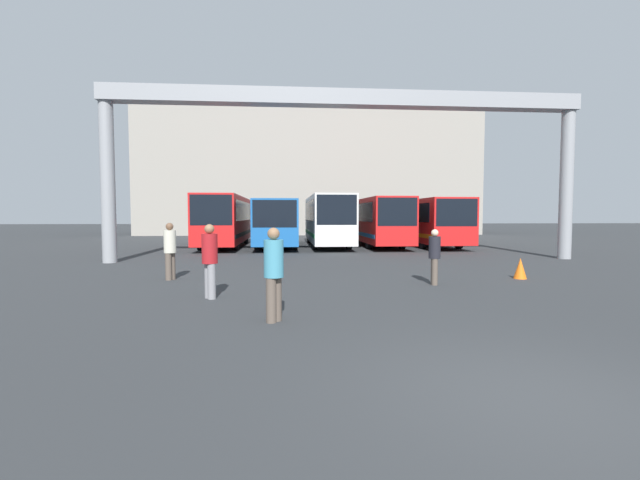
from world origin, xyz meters
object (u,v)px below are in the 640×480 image
at_px(bus_slot_4, 425,219).
at_px(bus_slot_2, 327,218).
at_px(bus_slot_3, 374,219).
at_px(bus_slot_0, 225,218).
at_px(pedestrian_mid_left, 274,272).
at_px(pedestrian_near_center, 210,259).
at_px(bus_slot_1, 277,220).
at_px(pedestrian_mid_right, 434,255).
at_px(traffic_cone, 520,268).
at_px(pedestrian_far_center, 170,250).

bearing_deg(bus_slot_4, bus_slot_2, 179.35).
bearing_deg(bus_slot_3, bus_slot_0, -175.96).
relative_size(pedestrian_mid_left, pedestrian_near_center, 0.99).
distance_m(bus_slot_1, pedestrian_near_center, 18.39).
xyz_separation_m(pedestrian_mid_left, pedestrian_mid_right, (4.67, 4.08, -0.10)).
relative_size(pedestrian_mid_left, traffic_cone, 2.71).
relative_size(bus_slot_4, pedestrian_mid_left, 5.84).
bearing_deg(bus_slot_3, bus_slot_1, -177.29).
relative_size(bus_slot_4, pedestrian_far_center, 5.86).
relative_size(bus_slot_4, pedestrian_near_center, 5.78).
relative_size(bus_slot_1, pedestrian_mid_left, 6.37).
height_order(bus_slot_1, bus_slot_3, bus_slot_3).
bearing_deg(bus_slot_0, pedestrian_mid_right, -62.77).
relative_size(pedestrian_mid_right, traffic_cone, 2.45).
xyz_separation_m(bus_slot_2, pedestrian_mid_right, (1.63, -16.30, -1.02)).
height_order(bus_slot_2, pedestrian_mid_right, bus_slot_2).
relative_size(bus_slot_4, pedestrian_mid_right, 6.47).
height_order(bus_slot_1, bus_slot_4, bus_slot_4).
distance_m(bus_slot_4, pedestrian_mid_right, 17.04).
bearing_deg(pedestrian_far_center, bus_slot_2, -178.39).
xyz_separation_m(bus_slot_3, pedestrian_mid_right, (-1.75, -17.03, -0.94)).
xyz_separation_m(bus_slot_0, bus_slot_4, (13.53, -0.10, -0.10)).
relative_size(pedestrian_mid_right, pedestrian_near_center, 0.89).
relative_size(bus_slot_1, pedestrian_near_center, 6.31).
xyz_separation_m(bus_slot_2, pedestrian_near_center, (-4.69, -17.91, -0.92)).
height_order(pedestrian_near_center, traffic_cone, pedestrian_near_center).
bearing_deg(bus_slot_0, bus_slot_1, 6.67).
bearing_deg(pedestrian_mid_left, pedestrian_far_center, 67.28).
bearing_deg(traffic_cone, bus_slot_3, 95.29).
relative_size(bus_slot_2, pedestrian_mid_left, 5.92).
bearing_deg(bus_slot_1, bus_slot_0, -173.33).
xyz_separation_m(pedestrian_mid_right, traffic_cone, (3.24, 0.96, -0.54)).
xyz_separation_m(pedestrian_far_center, pedestrian_mid_right, (8.14, -1.64, -0.09)).
bearing_deg(pedestrian_far_center, pedestrian_mid_left, 56.81).
distance_m(bus_slot_1, traffic_cone, 17.84).
bearing_deg(bus_slot_1, traffic_cone, -62.34).
xyz_separation_m(bus_slot_0, bus_slot_2, (6.77, -0.02, 0.01)).
bearing_deg(pedestrian_near_center, bus_slot_3, 122.48).
relative_size(bus_slot_3, pedestrian_near_center, 6.66).
bearing_deg(bus_slot_3, pedestrian_near_center, -113.41).
xyz_separation_m(bus_slot_1, pedestrian_near_center, (-1.31, -18.33, -0.75)).
relative_size(pedestrian_mid_left, pedestrian_mid_right, 1.11).
xyz_separation_m(bus_slot_3, pedestrian_near_center, (-8.07, -18.65, -0.83)).
xyz_separation_m(bus_slot_0, pedestrian_mid_left, (3.73, -20.40, -0.91)).
bearing_deg(bus_slot_1, pedestrian_mid_right, -73.30).
distance_m(bus_slot_3, pedestrian_mid_left, 22.09).
height_order(bus_slot_0, bus_slot_2, bus_slot_2).
bearing_deg(traffic_cone, pedestrian_near_center, -164.92).
relative_size(bus_slot_0, pedestrian_mid_left, 5.94).
bearing_deg(pedestrian_far_center, bus_slot_0, -153.44).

